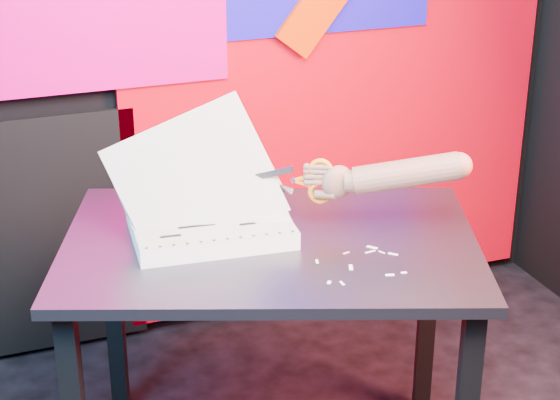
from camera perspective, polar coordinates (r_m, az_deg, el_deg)
name	(u,v)px	position (r m, az deg, el deg)	size (l,w,h in m)	color
room	(342,78)	(1.71, 3.79, 7.46)	(3.01, 3.01, 2.71)	black
backdrop	(179,79)	(3.17, -6.20, 7.32)	(2.88, 0.05, 2.08)	red
work_table	(270,275)	(2.50, -0.59, -4.60)	(1.27, 1.05, 0.75)	black
printout_stack	(209,223)	(2.48, -4.33, -1.41)	(0.48, 0.34, 0.38)	white
scissors	(314,181)	(2.47, 2.11, 1.16)	(0.21, 0.11, 0.13)	#B2B3BB
hand_forearm	(395,175)	(2.46, 7.00, 1.54)	(0.39, 0.22, 0.14)	#8A5D46
paper_clippings	(366,263)	(2.35, 5.25, -3.82)	(0.23, 0.18, 0.00)	silver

